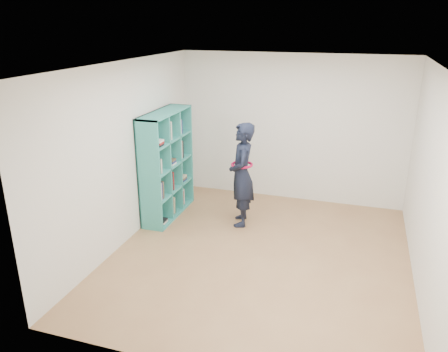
% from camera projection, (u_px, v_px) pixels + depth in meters
% --- Properties ---
extents(floor, '(4.50, 4.50, 0.00)m').
position_uv_depth(floor, '(260.00, 256.00, 6.11)').
color(floor, '#976944').
rests_on(floor, ground).
extents(ceiling, '(4.50, 4.50, 0.00)m').
position_uv_depth(ceiling, '(266.00, 65.00, 5.23)').
color(ceiling, white).
rests_on(ceiling, wall_back).
extents(wall_left, '(0.02, 4.50, 2.60)m').
position_uv_depth(wall_left, '(126.00, 154.00, 6.24)').
color(wall_left, white).
rests_on(wall_left, floor).
extents(wall_right, '(0.02, 4.50, 2.60)m').
position_uv_depth(wall_right, '(430.00, 184.00, 5.09)').
color(wall_right, white).
rests_on(wall_right, floor).
extents(wall_back, '(4.00, 0.02, 2.60)m').
position_uv_depth(wall_back, '(291.00, 129.00, 7.69)').
color(wall_back, white).
rests_on(wall_back, floor).
extents(wall_front, '(4.00, 0.02, 2.60)m').
position_uv_depth(wall_front, '(202.00, 249.00, 3.65)').
color(wall_front, white).
rests_on(wall_front, floor).
extents(bookshelf, '(0.38, 1.32, 1.76)m').
position_uv_depth(bookshelf, '(165.00, 166.00, 7.15)').
color(bookshelf, teal).
rests_on(bookshelf, floor).
extents(person, '(0.54, 0.69, 1.66)m').
position_uv_depth(person, '(242.00, 175.00, 6.81)').
color(person, black).
rests_on(person, floor).
extents(smartphone, '(0.07, 0.11, 0.14)m').
position_uv_depth(smartphone, '(233.00, 166.00, 6.87)').
color(smartphone, silver).
rests_on(smartphone, person).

